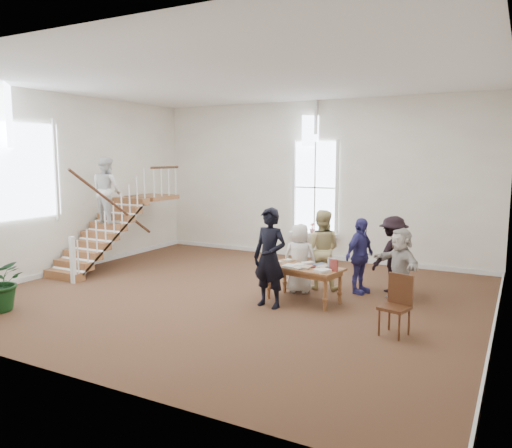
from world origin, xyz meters
The scene contains 11 objects.
ground centered at (0.00, 0.00, 0.00)m, with size 10.00×10.00×0.00m, color #4B321D.
room_shell centered at (0.00, 4.39, 0.40)m, with size 10.49×10.00×10.00m.
staircase centered at (-4.34, 0.75, 1.62)m, with size 1.10×4.10×2.92m.
library_table centered at (1.45, 0.24, 0.65)m, with size 1.66×1.04×0.79m.
police_officer centered at (0.99, -0.40, 0.98)m, with size 0.71×0.47×1.96m, color black.
elderly_woman centered at (1.09, 0.85, 0.75)m, with size 0.74×0.48×1.51m, color silver.
person_yellow centered at (1.39, 1.35, 0.89)m, with size 0.86×0.67×1.77m, color #D6C486.
woman_cluster_a centered at (2.25, 1.39, 0.82)m, with size 0.96×0.40×1.64m, color navy.
woman_cluster_b centered at (2.85, 1.84, 0.83)m, with size 1.08×0.62×1.66m, color black.
woman_cluster_c centered at (3.15, 1.19, 0.76)m, with size 1.41×0.45×1.52m, color beige.
side_chair centered at (3.54, -0.78, 0.56)m, with size 0.53×0.53×1.01m.
Camera 1 is at (5.27, -8.93, 2.95)m, focal length 35.00 mm.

